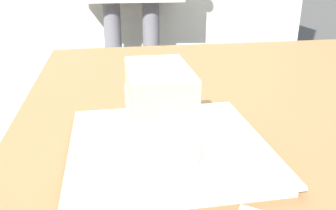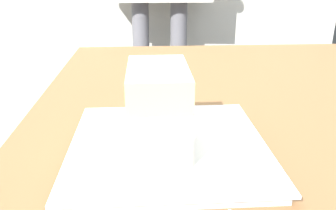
{
  "view_description": "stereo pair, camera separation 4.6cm",
  "coord_description": "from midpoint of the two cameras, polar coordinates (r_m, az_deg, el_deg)",
  "views": [
    {
      "loc": [
        0.5,
        -0.37,
        0.92
      ],
      "look_at": [
        0.07,
        -0.29,
        0.75
      ],
      "focal_mm": 38.04,
      "sensor_mm": 36.0,
      "label": 1
    },
    {
      "loc": [
        0.5,
        -0.32,
        0.92
      ],
      "look_at": [
        0.07,
        -0.29,
        0.75
      ],
      "focal_mm": 38.04,
      "sensor_mm": 36.0,
      "label": 2
    }
  ],
  "objects": [
    {
      "name": "dessert_plate",
      "position": [
        0.49,
        2.73,
        -6.81
      ],
      "size": [
        0.26,
        0.26,
        0.02
      ],
      "color": "white",
      "rests_on": "patio_table"
    },
    {
      "name": "cake_slice",
      "position": [
        0.46,
        1.35,
        -0.45
      ],
      "size": [
        0.13,
        0.08,
        0.11
      ],
      "color": "#EAD18C",
      "rests_on": "dessert_plate"
    }
  ]
}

